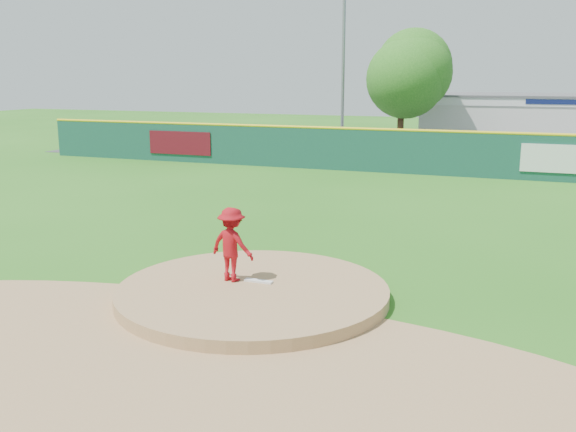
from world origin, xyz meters
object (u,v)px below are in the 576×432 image
at_px(playground_slide, 188,138).
at_px(deciduous_tree, 402,73).
at_px(pool_building_grp, 551,121).
at_px(van, 353,146).
at_px(pitcher, 232,244).
at_px(light_pole_left, 343,48).

height_order(playground_slide, deciduous_tree, deciduous_tree).
bearing_deg(pool_building_grp, playground_slide, -153.22).
bearing_deg(van, pitcher, 166.31).
distance_m(playground_slide, deciduous_tree, 12.86).
bearing_deg(pitcher, playground_slide, -47.57).
xyz_separation_m(pitcher, van, (-3.75, 23.13, -0.41)).
distance_m(pool_building_grp, playground_slide, 22.33).
bearing_deg(van, light_pole_left, 2.02).
height_order(pitcher, light_pole_left, light_pole_left).
distance_m(pitcher, van, 23.44).
xyz_separation_m(playground_slide, deciduous_tree, (11.92, 3.06, 3.73)).
xyz_separation_m(van, light_pole_left, (-1.70, 3.65, 5.44)).
bearing_deg(deciduous_tree, light_pole_left, 153.43).
height_order(deciduous_tree, light_pole_left, light_pole_left).
bearing_deg(deciduous_tree, van, -144.34).
distance_m(playground_slide, light_pole_left, 10.76).
height_order(playground_slide, light_pole_left, light_pole_left).
relative_size(van, deciduous_tree, 0.58).
distance_m(van, light_pole_left, 6.76).
bearing_deg(playground_slide, deciduous_tree, 14.40).
height_order(pool_building_grp, playground_slide, pool_building_grp).
xyz_separation_m(van, pool_building_grp, (10.30, 8.65, 1.05)).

